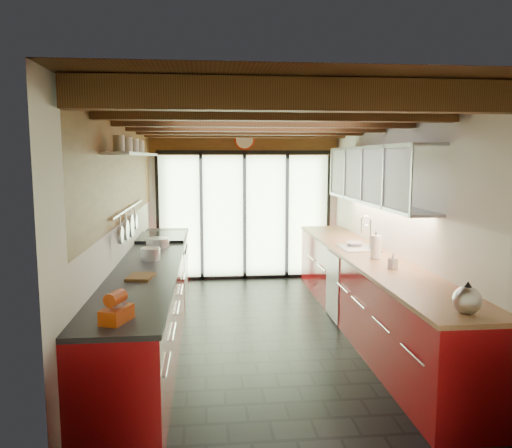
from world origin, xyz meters
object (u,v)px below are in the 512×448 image
(stand_mixer, at_px, (117,309))
(bowl, at_px, (354,244))
(soap_bottle, at_px, (393,261))
(paper_towel, at_px, (376,247))
(kettle, at_px, (467,298))

(stand_mixer, relative_size, bowl, 1.32)
(stand_mixer, bearing_deg, soap_bottle, 29.37)
(paper_towel, height_order, bowl, paper_towel)
(stand_mixer, bearing_deg, bowl, 47.49)
(paper_towel, bearing_deg, kettle, -90.00)
(paper_towel, relative_size, soap_bottle, 1.93)
(paper_towel, relative_size, bowl, 1.46)
(stand_mixer, height_order, paper_towel, paper_towel)
(kettle, bearing_deg, stand_mixer, 178.82)
(kettle, xyz_separation_m, bowl, (0.00, 2.82, -0.08))
(kettle, distance_m, bowl, 2.82)
(stand_mixer, relative_size, kettle, 0.97)
(soap_bottle, relative_size, bowl, 0.76)
(paper_towel, distance_m, bowl, 0.82)
(stand_mixer, xyz_separation_m, kettle, (2.54, -0.05, 0.02))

